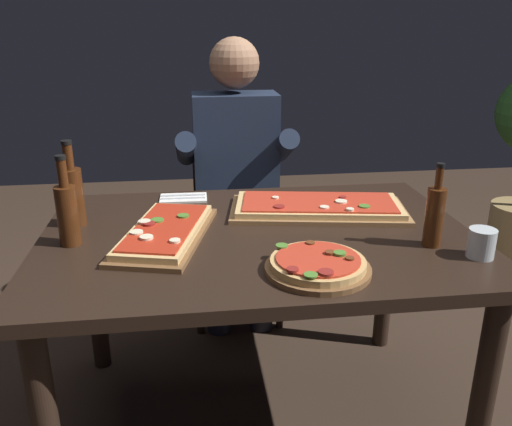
{
  "coord_description": "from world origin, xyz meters",
  "views": [
    {
      "loc": [
        -0.21,
        -1.58,
        1.39
      ],
      "look_at": [
        0.0,
        0.05,
        0.79
      ],
      "focal_mm": 36.88,
      "sensor_mm": 36.0,
      "label": 1
    }
  ],
  "objects": [
    {
      "name": "ground_plane",
      "position": [
        0.0,
        0.0,
        0.0
      ],
      "size": [
        6.4,
        6.4,
        0.0
      ],
      "primitive_type": "plane",
      "color": "#38281E"
    },
    {
      "name": "dining_table",
      "position": [
        0.0,
        0.0,
        0.64
      ],
      "size": [
        1.4,
        0.96,
        0.74
      ],
      "color": "black",
      "rests_on": "ground_plane"
    },
    {
      "name": "pizza_rectangular_front",
      "position": [
        0.24,
        0.17,
        0.76
      ],
      "size": [
        0.66,
        0.38,
        0.05
      ],
      "color": "olive",
      "rests_on": "dining_table"
    },
    {
      "name": "pizza_rectangular_left",
      "position": [
        -0.3,
        -0.01,
        0.76
      ],
      "size": [
        0.35,
        0.54,
        0.05
      ],
      "color": "brown",
      "rests_on": "dining_table"
    },
    {
      "name": "pizza_round_far",
      "position": [
        0.13,
        -0.3,
        0.76
      ],
      "size": [
        0.29,
        0.29,
        0.05
      ],
      "color": "brown",
      "rests_on": "dining_table"
    },
    {
      "name": "wine_bottle_dark",
      "position": [
        0.52,
        -0.17,
        0.84
      ],
      "size": [
        0.06,
        0.06,
        0.26
      ],
      "color": "#47230F",
      "rests_on": "dining_table"
    },
    {
      "name": "oil_bottle_amber",
      "position": [
        -0.59,
        -0.02,
        0.85
      ],
      "size": [
        0.07,
        0.07,
        0.28
      ],
      "color": "#47230F",
      "rests_on": "dining_table"
    },
    {
      "name": "vinegar_bottle_green",
      "position": [
        -0.6,
        0.15,
        0.85
      ],
      "size": [
        0.07,
        0.07,
        0.29
      ],
      "color": "#47230F",
      "rests_on": "dining_table"
    },
    {
      "name": "tumbler_near_camera",
      "position": [
        0.62,
        -0.27,
        0.78
      ],
      "size": [
        0.08,
        0.08,
        0.09
      ],
      "color": "silver",
      "rests_on": "dining_table"
    },
    {
      "name": "napkin_cutlery_set",
      "position": [
        -0.24,
        0.38,
        0.74
      ],
      "size": [
        0.18,
        0.11,
        0.01
      ],
      "color": "white",
      "rests_on": "dining_table"
    },
    {
      "name": "diner_chair",
      "position": [
        -0.0,
        0.86,
        0.49
      ],
      "size": [
        0.44,
        0.44,
        0.87
      ],
      "color": "black",
      "rests_on": "ground_plane"
    },
    {
      "name": "seated_diner",
      "position": [
        -0.0,
        0.74,
        0.74
      ],
      "size": [
        0.53,
        0.41,
        1.33
      ],
      "color": "#23232D",
      "rests_on": "ground_plane"
    }
  ]
}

